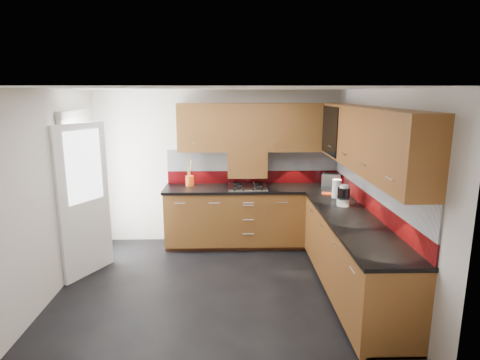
{
  "coord_description": "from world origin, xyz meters",
  "views": [
    {
      "loc": [
        0.18,
        -4.44,
        2.36
      ],
      "look_at": [
        0.31,
        0.65,
        1.24
      ],
      "focal_mm": 30.0,
      "sensor_mm": 36.0,
      "label": 1
    }
  ],
  "objects_px": {
    "gas_hob": "(248,187)",
    "toaster": "(331,180)",
    "utensil_pot": "(190,179)",
    "food_processor": "(344,196)"
  },
  "relations": [
    {
      "from": "gas_hob",
      "to": "toaster",
      "type": "relative_size",
      "value": 1.83
    },
    {
      "from": "utensil_pot",
      "to": "food_processor",
      "type": "relative_size",
      "value": 1.68
    },
    {
      "from": "utensil_pot",
      "to": "toaster",
      "type": "bearing_deg",
      "value": -1.57
    },
    {
      "from": "toaster",
      "to": "food_processor",
      "type": "height_order",
      "value": "food_processor"
    },
    {
      "from": "gas_hob",
      "to": "toaster",
      "type": "height_order",
      "value": "toaster"
    },
    {
      "from": "gas_hob",
      "to": "food_processor",
      "type": "xyz_separation_m",
      "value": [
        1.18,
        -1.01,
        0.11
      ]
    },
    {
      "from": "gas_hob",
      "to": "utensil_pot",
      "type": "height_order",
      "value": "utensil_pot"
    },
    {
      "from": "toaster",
      "to": "food_processor",
      "type": "relative_size",
      "value": 1.18
    },
    {
      "from": "utensil_pot",
      "to": "gas_hob",
      "type": "bearing_deg",
      "value": -9.68
    },
    {
      "from": "utensil_pot",
      "to": "toaster",
      "type": "xyz_separation_m",
      "value": [
        2.19,
        -0.06,
        -0.0
      ]
    }
  ]
}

